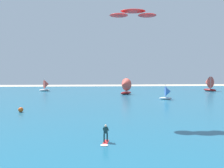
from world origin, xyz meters
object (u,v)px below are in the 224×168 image
(kitesurfer, at_px, (105,136))
(sailboat_far_left, at_px, (208,84))
(sailboat_near_shore, at_px, (167,92))
(kite, at_px, (133,14))
(marker_buoy, at_px, (21,110))
(sailboat_outermost, at_px, (125,86))
(sailboat_center_horizon, at_px, (46,85))

(kitesurfer, distance_m, sailboat_far_left, 66.15)
(sailboat_far_left, bearing_deg, sailboat_near_shore, -132.75)
(kite, relative_size, marker_buoy, 7.53)
(sailboat_outermost, distance_m, sailboat_center_horizon, 28.34)
(kitesurfer, xyz_separation_m, sailboat_outermost, (7.18, 45.43, 1.78))
(kitesurfer, bearing_deg, kite, 66.03)
(kite, height_order, sailboat_outermost, kite)
(sailboat_near_shore, bearing_deg, kite, -116.34)
(kitesurfer, distance_m, sailboat_outermost, 46.03)
(kite, bearing_deg, kitesurfer, -113.97)
(sailboat_far_left, bearing_deg, sailboat_center_horizon, 175.95)
(sailboat_outermost, height_order, sailboat_far_left, sailboat_far_left)
(sailboat_near_shore, height_order, sailboat_far_left, sailboat_far_left)
(kite, xyz_separation_m, sailboat_far_left, (32.68, 46.57, -11.31))
(sailboat_center_horizon, bearing_deg, sailboat_near_shore, -38.10)
(kitesurfer, bearing_deg, sailboat_near_shore, 64.27)
(sailboat_near_shore, xyz_separation_m, sailboat_far_left, (20.71, 22.41, 0.88))
(kite, xyz_separation_m, sailboat_center_horizon, (-21.52, 50.41, -11.85))
(sailboat_near_shore, height_order, marker_buoy, sailboat_near_shore)
(sailboat_outermost, bearing_deg, sailboat_near_shore, -55.90)
(kitesurfer, height_order, marker_buoy, kitesurfer)
(kite, distance_m, sailboat_outermost, 38.74)
(kitesurfer, distance_m, sailboat_center_horizon, 61.60)
(sailboat_far_left, xyz_separation_m, marker_buoy, (-49.49, -37.83, -2.12))
(sailboat_center_horizon, bearing_deg, kitesurfer, -73.29)
(kitesurfer, distance_m, marker_buoy, 21.65)
(kite, distance_m, sailboat_near_shore, 29.59)
(sailboat_outermost, xyz_separation_m, sailboat_far_left, (29.31, 9.71, 0.13))
(kitesurfer, distance_m, sailboat_near_shore, 36.35)
(sailboat_near_shore, bearing_deg, marker_buoy, -151.81)
(sailboat_outermost, bearing_deg, sailboat_center_horizon, 151.42)
(marker_buoy, bearing_deg, sailboat_near_shore, 28.19)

